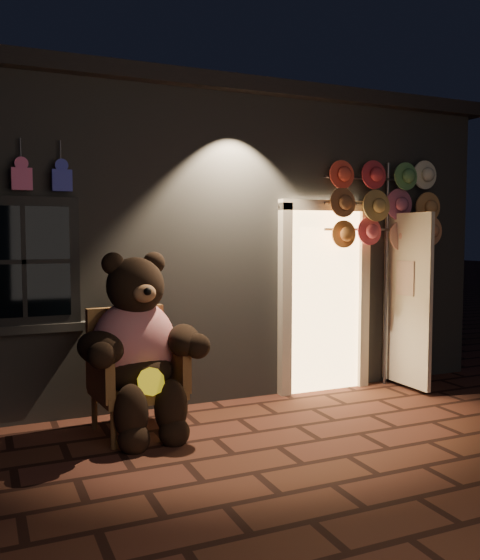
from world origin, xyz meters
TOP-DOWN VIEW (x-y plane):
  - ground at (0.00, 0.00)m, footprint 60.00×60.00m
  - shop_building at (0.00, 3.99)m, footprint 7.30×5.95m
  - wicker_armchair at (-1.01, 0.93)m, footprint 0.83×0.76m
  - teddy_bear at (-1.00, 0.79)m, footprint 1.21×0.98m
  - hat_rack at (2.08, 1.28)m, footprint 1.56×0.22m

SIDE VIEW (x-z plane):
  - ground at x=0.00m, z-range 0.00..0.00m
  - wicker_armchair at x=-1.01m, z-range 0.00..1.12m
  - teddy_bear at x=-1.00m, z-range -0.04..1.64m
  - shop_building at x=0.00m, z-range -0.02..3.49m
  - hat_rack at x=2.08m, z-range 0.80..3.46m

